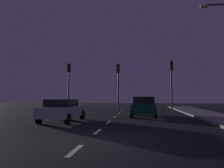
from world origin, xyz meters
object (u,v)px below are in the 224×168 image
traffic_signal_left (69,78)px  car_adjacent_lane (62,110)px  car_stopped_ahead (144,106)px  street_lamp_right (224,50)px  traffic_signal_center (118,78)px  traffic_signal_right (171,76)px

traffic_signal_left → car_adjacent_lane: (2.37, -8.93, -2.75)m
car_stopped_ahead → car_adjacent_lane: size_ratio=1.02×
traffic_signal_left → street_lamp_right: street_lamp_right is taller
traffic_signal_center → street_lamp_right: bearing=-43.0°
traffic_signal_left → car_stopped_ahead: bearing=-31.5°
traffic_signal_left → car_stopped_ahead: 9.31m
car_stopped_ahead → car_adjacent_lane: (-5.22, -4.27, -0.06)m
car_stopped_ahead → car_adjacent_lane: bearing=-140.7°
car_stopped_ahead → street_lamp_right: size_ratio=0.54×
car_stopped_ahead → street_lamp_right: (5.29, -2.57, 3.89)m
car_stopped_ahead → traffic_signal_right: bearing=59.1°
traffic_signal_right → street_lamp_right: 7.74m
traffic_signal_right → car_adjacent_lane: size_ratio=1.22×
traffic_signal_center → street_lamp_right: (7.76, -7.24, 1.28)m
traffic_signal_left → street_lamp_right: (12.88, -7.24, 1.21)m
traffic_signal_left → traffic_signal_center: size_ratio=1.02×
traffic_signal_center → traffic_signal_right: traffic_signal_right is taller
traffic_signal_right → street_lamp_right: size_ratio=0.65×
traffic_signal_left → street_lamp_right: size_ratio=0.63×
traffic_signal_right → street_lamp_right: (2.49, -7.24, 1.14)m
car_stopped_ahead → street_lamp_right: 7.05m
traffic_signal_right → car_stopped_ahead: bearing=-120.9°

